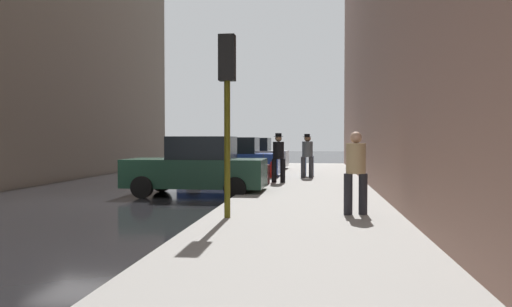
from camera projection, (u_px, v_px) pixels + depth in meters
ground_plane at (85, 202)px, 13.54m from camera, size 120.00×120.00×0.00m
sidewalk at (307, 203)px, 12.81m from camera, size 4.00×40.00×0.15m
parked_dark_green_sedan at (197, 167)px, 15.14m from camera, size 4.20×2.07×1.79m
parked_blue_sedan at (232, 159)px, 21.21m from camera, size 4.23×2.11×1.79m
parked_silver_sedan at (249, 155)px, 26.66m from camera, size 4.27×2.18×1.79m
fire_hydrant at (272, 169)px, 20.14m from camera, size 0.42×0.22×0.70m
traffic_light at (227, 86)px, 9.79m from camera, size 0.32×0.32×3.60m
pedestrian_with_fedora at (278, 155)px, 17.93m from camera, size 0.52×0.46×1.78m
pedestrian_in_tan_coat at (356, 168)px, 10.24m from camera, size 0.53×0.49×1.71m
pedestrian_in_jeans at (308, 153)px, 21.32m from camera, size 0.51×0.43×1.71m
pedestrian_with_beanie at (307, 153)px, 20.20m from camera, size 0.50×0.40×1.78m
rolling_suitcase at (264, 174)px, 17.27m from camera, size 0.38×0.57×1.04m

